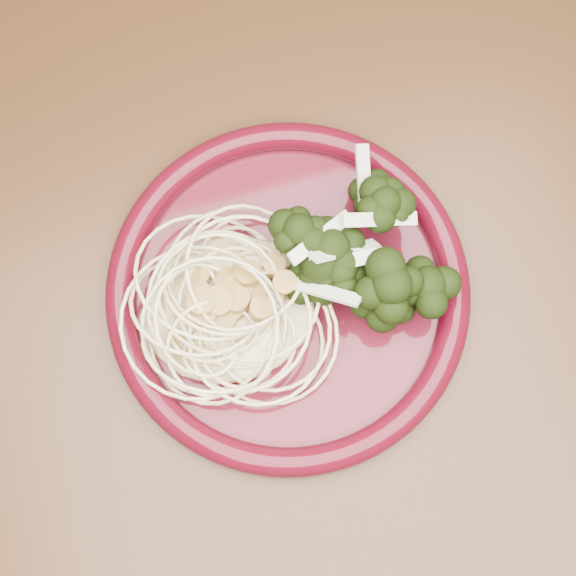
# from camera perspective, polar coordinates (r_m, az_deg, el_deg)

# --- Properties ---
(dining_table) EXTENTS (1.20, 0.80, 0.75)m
(dining_table) POSITION_cam_1_polar(r_m,az_deg,el_deg) (0.72, 4.92, 0.27)
(dining_table) COLOR #472814
(dining_table) RESTS_ON ground
(dinner_plate) EXTENTS (0.28, 0.28, 0.02)m
(dinner_plate) POSITION_cam_1_polar(r_m,az_deg,el_deg) (0.60, -0.00, -0.24)
(dinner_plate) COLOR #4E0F1A
(dinner_plate) RESTS_ON dining_table
(spaghetti_pile) EXTENTS (0.13, 0.11, 0.03)m
(spaghetti_pile) POSITION_cam_1_polar(r_m,az_deg,el_deg) (0.59, -4.25, -1.24)
(spaghetti_pile) COLOR beige
(spaghetti_pile) RESTS_ON dinner_plate
(scallop_cluster) EXTENTS (0.11, 0.11, 0.04)m
(scallop_cluster) POSITION_cam_1_polar(r_m,az_deg,el_deg) (0.55, -4.50, -0.45)
(scallop_cluster) COLOR #AC823A
(scallop_cluster) RESTS_ON spaghetti_pile
(broccoli_pile) EXTENTS (0.10, 0.15, 0.05)m
(broccoli_pile) POSITION_cam_1_polar(r_m,az_deg,el_deg) (0.58, 5.23, 1.85)
(broccoli_pile) COLOR black
(broccoli_pile) RESTS_ON dinner_plate
(onion_garnish) EXTENTS (0.07, 0.10, 0.05)m
(onion_garnish) POSITION_cam_1_polar(r_m,az_deg,el_deg) (0.55, 5.53, 2.80)
(onion_garnish) COLOR beige
(onion_garnish) RESTS_ON broccoli_pile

